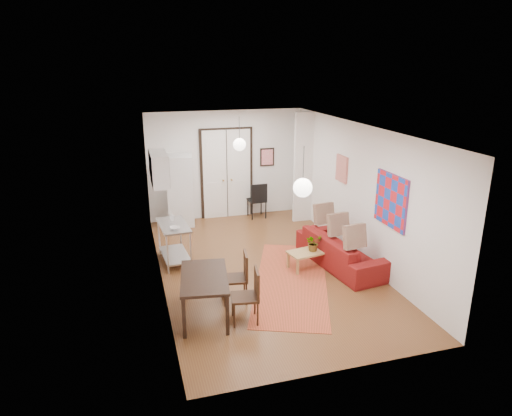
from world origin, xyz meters
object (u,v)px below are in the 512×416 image
object	(u,v)px
coffee_table	(309,253)
black_side_chair	(256,196)
sofa	(341,250)
kitchen_counter	(174,238)
dining_table	(204,280)
dining_chair_near	(233,272)
fridge	(181,190)
dining_chair_far	(243,290)

from	to	relation	value
coffee_table	black_side_chair	world-z (taller)	black_side_chair
sofa	kitchen_counter	distance (m)	3.53
dining_table	dining_chair_near	distance (m)	0.76
dining_chair_near	black_side_chair	world-z (taller)	black_side_chair
dining_chair_near	coffee_table	bearing A→B (deg)	123.41
fridge	dining_table	xyz separation A→B (m)	(-0.21, -4.70, -0.26)
kitchen_counter	dining_chair_far	size ratio (longest dim) A/B	1.26
dining_chair_far	fridge	bearing A→B (deg)	-166.92
sofa	dining_chair_near	size ratio (longest dim) A/B	2.49
fridge	dining_chair_near	size ratio (longest dim) A/B	2.01
coffee_table	sofa	bearing A→B (deg)	-4.77
black_side_chair	dining_chair_far	bearing A→B (deg)	69.26
sofa	coffee_table	world-z (taller)	sofa
dining_chair_far	sofa	bearing A→B (deg)	129.05
fridge	kitchen_counter	bearing A→B (deg)	-92.79
kitchen_counter	fridge	bearing A→B (deg)	74.80
black_side_chair	fridge	bearing A→B (deg)	0.21
kitchen_counter	black_side_chair	xyz separation A→B (m)	(2.51, 2.46, 0.04)
dining_table	black_side_chair	world-z (taller)	black_side_chair
dining_table	black_side_chair	bearing A→B (deg)	64.65
sofa	black_side_chair	size ratio (longest dim) A/B	2.31
dining_chair_far	black_side_chair	world-z (taller)	black_side_chair
dining_table	dining_chair_far	size ratio (longest dim) A/B	1.57
dining_chair_near	black_side_chair	bearing A→B (deg)	167.63
fridge	dining_chair_near	xyz separation A→B (m)	(0.39, -4.26, -0.39)
coffee_table	dining_chair_far	bearing A→B (deg)	-139.55
fridge	dining_table	bearing A→B (deg)	-84.61
dining_table	dining_chair_near	xyz separation A→B (m)	(0.60, 0.44, -0.13)
dining_table	dining_chair_near	size ratio (longest dim) A/B	1.57
sofa	black_side_chair	bearing A→B (deg)	5.02
fridge	dining_chair_far	world-z (taller)	fridge
sofa	kitchen_counter	bearing A→B (deg)	63.43
fridge	dining_chair_far	bearing A→B (deg)	-77.55
fridge	coffee_table	bearing A→B (deg)	-49.60
kitchen_counter	dining_chair_far	world-z (taller)	dining_chair_far
dining_table	black_side_chair	xyz separation A→B (m)	(2.27, 4.79, -0.08)
kitchen_counter	coffee_table	bearing A→B (deg)	-26.41
dining_chair_near	dining_chair_far	world-z (taller)	same
kitchen_counter	dining_chair_far	distance (m)	2.72
sofa	black_side_chair	distance (m)	3.69
sofa	dining_table	xyz separation A→B (m)	(-3.10, -1.21, 0.32)
coffee_table	dining_chair_far	size ratio (longest dim) A/B	0.99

